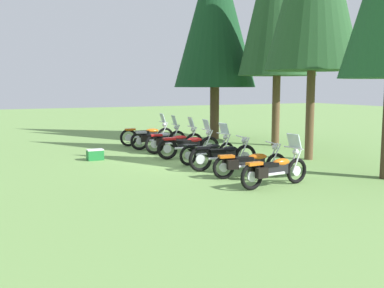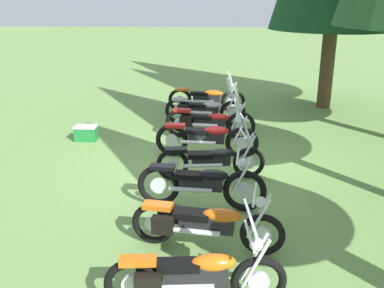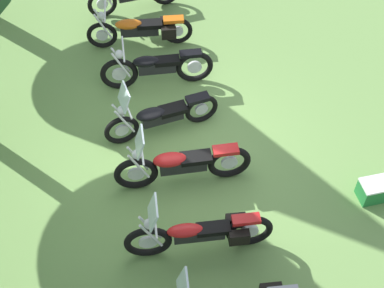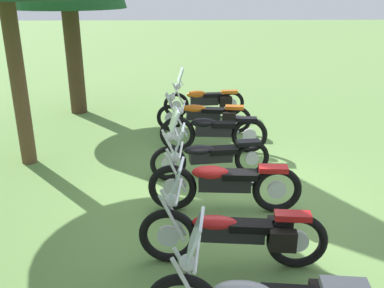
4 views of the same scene
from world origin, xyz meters
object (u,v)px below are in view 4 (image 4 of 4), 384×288
motorcycle_3 (223,182)px  motorcycle_4 (209,155)px  motorcycle_6 (205,115)px  motorcycle_2 (235,232)px  motorcycle_5 (213,131)px  motorcycle_7 (205,100)px

motorcycle_3 → motorcycle_4: bearing=-79.9°
motorcycle_4 → motorcycle_6: 2.63m
motorcycle_2 → motorcycle_3: bearing=-83.6°
motorcycle_3 → motorcycle_5: size_ratio=1.04×
motorcycle_2 → motorcycle_4: motorcycle_2 is taller
motorcycle_4 → motorcycle_6: motorcycle_4 is taller
motorcycle_6 → motorcycle_7: 1.31m
motorcycle_6 → motorcycle_7: size_ratio=1.04×
motorcycle_3 → motorcycle_6: (3.88, 0.05, -0.05)m
motorcycle_2 → motorcycle_4: bearing=-81.1°
motorcycle_7 → motorcycle_5: bearing=84.6°
motorcycle_4 → motorcycle_6: (2.63, -0.09, -0.01)m
motorcycle_4 → motorcycle_5: bearing=-104.4°
motorcycle_7 → motorcycle_3: bearing=84.2°
motorcycle_3 → motorcycle_7: 5.19m
motorcycle_5 → motorcycle_2: bearing=94.5°
motorcycle_2 → motorcycle_3: size_ratio=0.99×
motorcycle_2 → motorcycle_6: 5.27m
motorcycle_3 → motorcycle_7: motorcycle_3 is taller
motorcycle_5 → motorcycle_6: size_ratio=1.00×
motorcycle_3 → motorcycle_7: size_ratio=1.08×
motorcycle_2 → motorcycle_5: motorcycle_2 is taller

